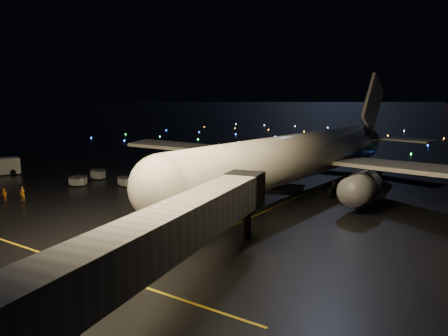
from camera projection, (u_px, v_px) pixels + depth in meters
The scene contains 16 objects.
lane_centre at pixel (271, 208), 53.57m from camera, with size 0.25×80.00×0.02m, color gold.
airliner at pixel (312, 129), 62.46m from camera, with size 62.94×59.79×17.83m, color silver, non-canonical shape.
pushback_tug at pixel (114, 247), 37.02m from camera, with size 4.04×2.11×1.92m, color silver.
belt_loader at pixel (177, 205), 49.16m from camera, with size 6.22×1.70×3.01m, color silver, non-canonical shape.
crew_a at pixel (23, 194), 57.39m from camera, with size 0.68×0.45×1.88m, color orange.
crew_b at pixel (4, 195), 57.17m from camera, with size 0.85×0.66×1.74m, color orange.
crew_c at pixel (160, 185), 63.73m from camera, with size 0.98×0.41×1.67m, color orange.
safety_cone_0 at pixel (234, 200), 56.65m from camera, with size 0.45×0.45×0.51m, color #FD470B.
safety_cone_1 at pixel (222, 183), 67.82m from camera, with size 0.47×0.47×0.54m, color #FD470B.
safety_cone_2 at pixel (206, 189), 63.36m from camera, with size 0.42×0.42×0.48m, color #FD470B.
safety_cone_3 at pixel (169, 167), 83.44m from camera, with size 0.40×0.40×0.45m, color #FD470B.
taxiway_lights at pixel (376, 140), 134.55m from camera, with size 164.00×92.00×0.36m, color black, non-canonical shape.
baggage_cart_0 at pixel (125, 181), 66.59m from camera, with size 1.80×1.26×1.53m, color gray.
baggage_cart_1 at pixel (80, 181), 67.11m from camera, with size 1.82×1.27×1.54m, color gray.
baggage_cart_2 at pixel (76, 181), 66.68m from camera, with size 1.78×1.24×1.51m, color gray.
baggage_cart_3 at pixel (98, 174), 72.21m from camera, with size 1.97×1.38×1.68m, color gray.
Camera 1 is at (36.35, -31.36, 13.66)m, focal length 35.00 mm.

